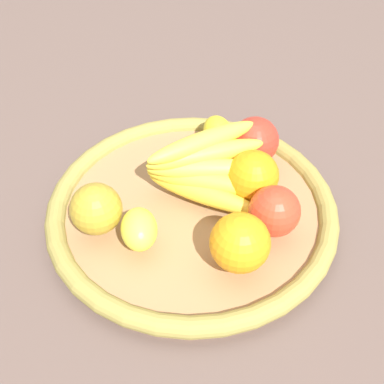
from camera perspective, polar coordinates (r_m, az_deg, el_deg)
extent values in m
plane|color=brown|center=(0.84, 0.00, -2.88)|extent=(2.40, 2.40, 0.00)
cylinder|color=#9E744C|center=(0.83, 0.00, -2.32)|extent=(0.43, 0.43, 0.02)
torus|color=olive|center=(0.82, 0.00, -1.76)|extent=(0.45, 0.45, 0.03)
ellipsoid|color=yellow|center=(0.90, 2.80, 6.65)|extent=(0.07, 0.08, 0.05)
sphere|color=#AF902A|center=(0.76, -10.40, -1.82)|extent=(0.10, 0.10, 0.08)
sphere|color=orange|center=(0.80, 6.66, 1.78)|extent=(0.08, 0.08, 0.08)
ellipsoid|color=#DEE342|center=(0.74, -5.78, -4.05)|extent=(0.08, 0.09, 0.05)
sphere|color=orange|center=(0.70, 5.24, -5.54)|extent=(0.09, 0.09, 0.08)
ellipsoid|color=yellow|center=(0.80, 1.29, -0.16)|extent=(0.09, 0.19, 0.03)
ellipsoid|color=yellow|center=(0.80, 1.59, 1.19)|extent=(0.13, 0.18, 0.03)
ellipsoid|color=yellow|center=(0.80, 1.70, 2.61)|extent=(0.16, 0.15, 0.03)
ellipsoid|color=yellow|center=(0.80, 1.52, 4.14)|extent=(0.18, 0.12, 0.03)
ellipsoid|color=yellow|center=(0.80, 1.17, 5.47)|extent=(0.19, 0.08, 0.03)
sphere|color=red|center=(0.86, 6.72, 5.66)|extent=(0.11, 0.11, 0.08)
sphere|color=red|center=(0.75, 8.97, -2.08)|extent=(0.09, 0.09, 0.07)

